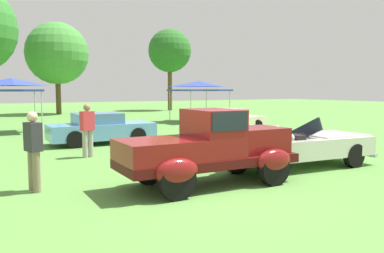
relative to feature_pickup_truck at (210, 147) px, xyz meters
name	(u,v)px	position (x,y,z in m)	size (l,w,h in m)	color
ground_plane	(207,192)	(-0.40, -0.54, -0.86)	(120.00, 120.00, 0.00)	#568C3D
feature_pickup_truck	(210,147)	(0.00, 0.00, 0.00)	(4.16, 1.84, 1.70)	#400B0B
neighbor_convertible	(302,146)	(3.39, 0.56, -0.28)	(4.32, 1.99, 1.40)	silver
show_car_skyblue	(101,129)	(-0.18, 7.81, -0.26)	(4.08, 1.76, 1.22)	#669EDB
show_car_cream	(228,121)	(6.29, 8.38, -0.26)	(4.63, 2.71, 1.22)	beige
spectator_near_truck	(33,149)	(-3.51, 1.32, 0.05)	(0.35, 0.45, 1.69)	#7F7056
spectator_by_row	(87,129)	(-1.46, 4.93, 0.05)	(0.45, 0.34, 1.69)	#9E998E
canopy_tent_left_field	(12,84)	(-2.87, 13.67, 1.56)	(2.62, 2.62, 2.71)	#B7B7BC
canopy_tent_center_field	(199,85)	(8.54, 14.96, 1.56)	(3.23, 3.23, 2.71)	#B7B7BC
treeline_mid_left	(57,54)	(1.96, 27.90, 4.37)	(5.31, 5.31, 7.91)	brown
treeline_center	(170,51)	(13.31, 29.01, 5.22)	(4.41, 4.41, 8.33)	brown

